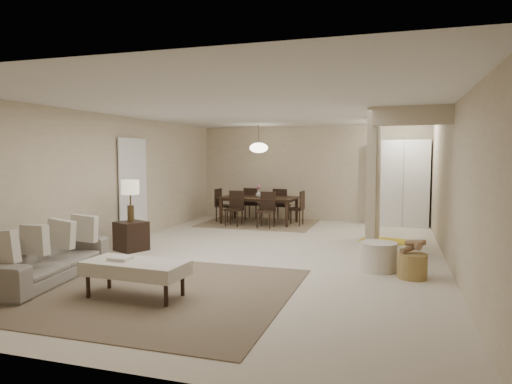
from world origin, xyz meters
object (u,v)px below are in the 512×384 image
(ottoman_bench, at_px, (135,268))
(wicker_basket, at_px, (412,266))
(side_table, at_px, (131,236))
(pantry_cabinet, at_px, (403,183))
(sofa, at_px, (43,258))
(round_pouf, at_px, (379,257))
(dining_table, at_px, (259,210))

(ottoman_bench, distance_m, wicker_basket, 3.78)
(ottoman_bench, distance_m, side_table, 2.88)
(pantry_cabinet, relative_size, side_table, 3.98)
(sofa, height_order, round_pouf, sofa)
(dining_table, bearing_deg, sofa, -99.02)
(pantry_cabinet, relative_size, round_pouf, 3.83)
(pantry_cabinet, xyz_separation_m, ottoman_bench, (-3.16, -6.93, -0.69))
(ottoman_bench, bearing_deg, sofa, 172.66)
(ottoman_bench, bearing_deg, round_pouf, 41.68)
(side_table, bearing_deg, round_pouf, -2.39)
(sofa, height_order, wicker_basket, sofa)
(round_pouf, relative_size, wicker_basket, 1.33)
(round_pouf, bearing_deg, ottoman_bench, -141.35)
(pantry_cabinet, distance_m, ottoman_bench, 7.64)
(wicker_basket, height_order, dining_table, dining_table)
(round_pouf, bearing_deg, dining_table, 127.66)
(sofa, distance_m, dining_table, 6.08)
(round_pouf, bearing_deg, sofa, -156.50)
(round_pouf, bearing_deg, wicker_basket, -32.11)
(pantry_cabinet, distance_m, wicker_basket, 5.08)
(pantry_cabinet, bearing_deg, dining_table, -168.85)
(pantry_cabinet, height_order, dining_table, pantry_cabinet)
(side_table, bearing_deg, sofa, -91.36)
(sofa, bearing_deg, round_pouf, -74.94)
(round_pouf, height_order, dining_table, dining_table)
(ottoman_bench, distance_m, dining_table, 6.25)
(dining_table, bearing_deg, round_pouf, -48.88)
(round_pouf, xyz_separation_m, dining_table, (-3.10, 4.02, 0.13))
(sofa, relative_size, round_pouf, 3.95)
(ottoman_bench, relative_size, round_pouf, 2.35)
(ottoman_bench, relative_size, wicker_basket, 3.13)
(dining_table, bearing_deg, pantry_cabinet, 14.61)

